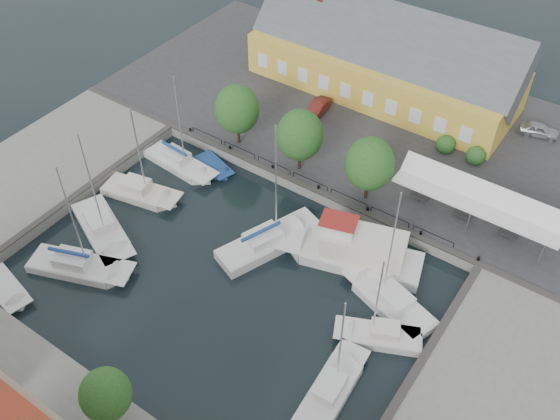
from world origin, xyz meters
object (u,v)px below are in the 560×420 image
at_px(warehouse, 381,59).
at_px(tent_canopy, 480,199).
at_px(east_boat_b, 380,337).
at_px(west_boat_a, 180,164).
at_px(east_boat_a, 390,302).
at_px(trawler, 355,253).
at_px(launch_sw, 6,290).
at_px(car_silver, 539,130).
at_px(west_boat_b, 140,194).
at_px(launch_nw, 214,167).
at_px(center_sailboat, 267,244).
at_px(west_boat_d, 79,268).
at_px(east_boat_c, 331,391).
at_px(west_boat_c, 103,230).
at_px(car_red, 317,109).

distance_m(warehouse, tent_canopy, 21.63).
xyz_separation_m(east_boat_b, west_boat_a, (-25.01, 6.55, 0.01)).
xyz_separation_m(east_boat_a, west_boat_a, (-24.14, 3.31, 0.01)).
bearing_deg(east_boat_a, trawler, 152.15).
bearing_deg(launch_sw, east_boat_b, 25.74).
distance_m(car_silver, trawler, 24.87).
xyz_separation_m(warehouse, west_boat_a, (-9.57, -21.59, -4.16)).
xyz_separation_m(west_boat_b, launch_sw, (-0.94, -14.01, -0.17)).
height_order(east_boat_a, launch_sw, east_boat_a).
height_order(car_silver, launch_sw, car_silver).
xyz_separation_m(trawler, west_boat_b, (-19.91, -4.18, -0.76)).
xyz_separation_m(tent_canopy, launch_nw, (-23.38, -6.04, -3.59)).
relative_size(warehouse, launch_nw, 5.90).
height_order(car_silver, west_boat_b, west_boat_b).
distance_m(car_silver, center_sailboat, 30.05).
bearing_deg(west_boat_d, warehouse, 78.01).
relative_size(east_boat_a, west_boat_a, 1.07).
relative_size(tent_canopy, center_sailboat, 1.10).
bearing_deg(east_boat_b, trawler, 133.54).
bearing_deg(trawler, launch_nw, 171.08).
xyz_separation_m(trawler, launch_sw, (-20.85, -18.20, -0.93)).
relative_size(east_boat_c, launch_nw, 1.99).
relative_size(west_boat_b, west_boat_c, 0.88).
bearing_deg(warehouse, car_silver, 4.31).
height_order(west_boat_b, west_boat_d, west_boat_d).
bearing_deg(west_boat_b, warehouse, 69.92).
bearing_deg(east_boat_c, launch_sw, -164.85).
xyz_separation_m(car_red, center_sailboat, (6.00, -17.27, -1.31)).
height_order(car_silver, west_boat_c, west_boat_c).
bearing_deg(trawler, car_red, 131.47).
xyz_separation_m(west_boat_c, launch_sw, (-1.53, -8.81, -0.17)).
relative_size(car_silver, car_red, 0.94).
relative_size(car_silver, east_boat_c, 0.40).
relative_size(warehouse, west_boat_a, 2.63).
bearing_deg(east_boat_b, warehouse, 118.76).
bearing_deg(warehouse, west_boat_d, -101.99).
bearing_deg(east_boat_c, launch_nw, 147.04).
bearing_deg(launch_sw, west_boat_a, 86.59).
relative_size(tent_canopy, launch_sw, 2.48).
height_order(car_red, east_boat_c, east_boat_c).
relative_size(tent_canopy, launch_nw, 2.89).
bearing_deg(car_red, warehouse, 66.52).
relative_size(east_boat_c, west_boat_d, 0.83).
distance_m(tent_canopy, west_boat_b, 29.54).
height_order(east_boat_a, west_boat_d, west_boat_d).
relative_size(east_boat_a, west_boat_d, 1.00).
xyz_separation_m(west_boat_a, launch_nw, (2.79, 1.69, -0.18)).
height_order(warehouse, east_boat_b, warehouse).
bearing_deg(center_sailboat, east_boat_b, -13.01).
bearing_deg(warehouse, west_boat_c, -106.03).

